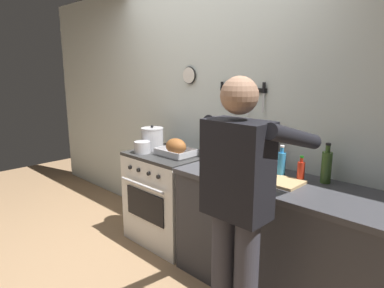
% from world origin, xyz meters
% --- Properties ---
extents(wall_back, '(6.00, 0.13, 2.60)m').
position_xyz_m(wall_back, '(-0.00, 1.35, 1.30)').
color(wall_back, silver).
rests_on(wall_back, ground).
extents(counter_block, '(2.03, 0.65, 0.90)m').
position_xyz_m(counter_block, '(1.20, 0.99, 0.45)').
color(counter_block, '#38383D').
rests_on(counter_block, ground).
extents(stove, '(0.76, 0.67, 0.90)m').
position_xyz_m(stove, '(-0.22, 0.99, 0.45)').
color(stove, white).
rests_on(stove, ground).
extents(person_cook, '(0.51, 0.63, 1.66)m').
position_xyz_m(person_cook, '(1.06, 0.39, 0.95)').
color(person_cook, '#383842').
rests_on(person_cook, ground).
extents(roasting_pan, '(0.35, 0.26, 0.16)m').
position_xyz_m(roasting_pan, '(-0.10, 0.97, 0.97)').
color(roasting_pan, '#B7B7BC').
rests_on(roasting_pan, stove).
extents(stock_pot, '(0.22, 0.22, 0.25)m').
position_xyz_m(stock_pot, '(-0.47, 0.98, 1.01)').
color(stock_pot, '#B7B7BC').
rests_on(stock_pot, stove).
extents(saucepan, '(0.16, 0.16, 0.11)m').
position_xyz_m(saucepan, '(-0.41, 0.81, 0.96)').
color(saucepan, '#B7B7BC').
rests_on(saucepan, stove).
extents(cutting_board, '(0.36, 0.24, 0.02)m').
position_xyz_m(cutting_board, '(0.97, 0.96, 0.91)').
color(cutting_board, tan).
rests_on(cutting_board, counter_block).
extents(bottle_wine_red, '(0.07, 0.07, 0.33)m').
position_xyz_m(bottle_wine_red, '(0.76, 1.24, 1.04)').
color(bottle_wine_red, '#47141E').
rests_on(bottle_wine_red, counter_block).
extents(bottle_dish_soap, '(0.07, 0.07, 0.24)m').
position_xyz_m(bottle_dish_soap, '(0.93, 1.09, 1.00)').
color(bottle_dish_soap, '#338CCC').
rests_on(bottle_dish_soap, counter_block).
extents(bottle_olive_oil, '(0.07, 0.07, 0.29)m').
position_xyz_m(bottle_olive_oil, '(1.23, 1.18, 1.02)').
color(bottle_olive_oil, '#385623').
rests_on(bottle_olive_oil, counter_block).
extents(bottle_soy_sauce, '(0.06, 0.06, 0.20)m').
position_xyz_m(bottle_soy_sauce, '(0.80, 1.11, 0.98)').
color(bottle_soy_sauce, black).
rests_on(bottle_soy_sauce, counter_block).
extents(bottle_cooking_oil, '(0.07, 0.07, 0.26)m').
position_xyz_m(bottle_cooking_oil, '(0.53, 1.16, 1.01)').
color(bottle_cooking_oil, gold).
rests_on(bottle_cooking_oil, counter_block).
extents(bottle_hot_sauce, '(0.05, 0.05, 0.19)m').
position_xyz_m(bottle_hot_sauce, '(1.09, 1.09, 0.98)').
color(bottle_hot_sauce, red).
rests_on(bottle_hot_sauce, counter_block).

